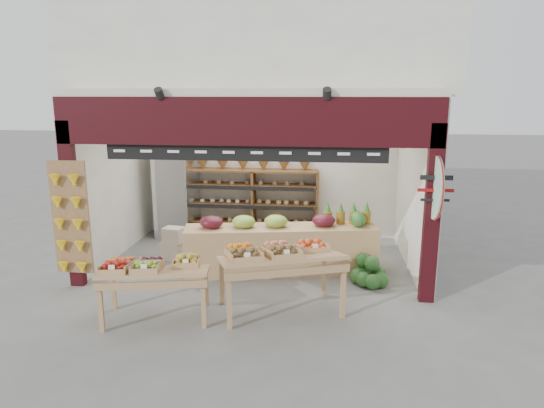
% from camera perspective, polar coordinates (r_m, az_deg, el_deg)
% --- Properties ---
extents(ground, '(60.00, 60.00, 0.00)m').
position_cam_1_polar(ground, '(8.70, -1.99, -7.61)').
color(ground, slate).
rests_on(ground, ground).
extents(shop_structure, '(6.36, 5.12, 5.40)m').
position_cam_1_polar(shop_structure, '(9.78, -0.71, 18.04)').
color(shop_structure, white).
rests_on(shop_structure, ground).
extents(banana_board, '(0.60, 0.15, 1.80)m').
position_cam_1_polar(banana_board, '(8.17, -22.67, -1.80)').
color(banana_board, olive).
rests_on(banana_board, ground).
extents(gift_sign, '(0.04, 0.93, 0.92)m').
position_cam_1_polar(gift_sign, '(7.19, 18.68, 1.81)').
color(gift_sign, '#BFF0CF').
rests_on(gift_sign, ground).
extents(back_shelving, '(2.77, 0.45, 1.73)m').
position_cam_1_polar(back_shelving, '(10.32, -2.21, 2.16)').
color(back_shelving, brown).
rests_on(back_shelving, ground).
extents(refrigerator, '(0.84, 0.84, 1.96)m').
position_cam_1_polar(refrigerator, '(10.58, -11.15, 1.41)').
color(refrigerator, silver).
rests_on(refrigerator, ground).
extents(cardboard_stack, '(1.00, 0.72, 0.61)m').
position_cam_1_polar(cardboard_stack, '(9.22, -10.25, -5.13)').
color(cardboard_stack, silver).
rests_on(cardboard_stack, ground).
extents(mid_counter, '(3.34, 1.20, 1.04)m').
position_cam_1_polar(mid_counter, '(8.39, 1.03, -5.12)').
color(mid_counter, tan).
rests_on(mid_counter, ground).
extents(display_table_left, '(1.57, 1.07, 0.94)m').
position_cam_1_polar(display_table_left, '(6.86, -14.39, -7.39)').
color(display_table_left, tan).
rests_on(display_table_left, ground).
extents(display_table_right, '(1.91, 1.45, 1.07)m').
position_cam_1_polar(display_table_right, '(6.84, 0.39, -5.98)').
color(display_table_right, tan).
rests_on(display_table_right, ground).
extents(watermelon_pile, '(0.61, 0.63, 0.48)m').
position_cam_1_polar(watermelon_pile, '(8.12, 11.32, -8.02)').
color(watermelon_pile, '#184717').
rests_on(watermelon_pile, ground).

